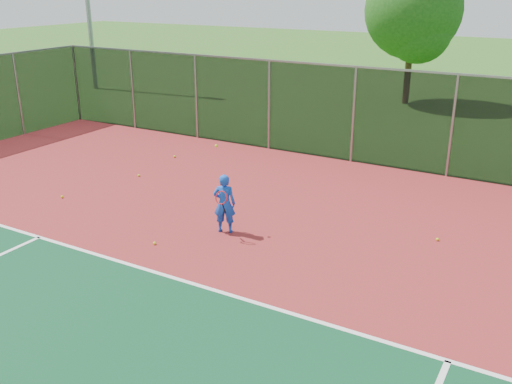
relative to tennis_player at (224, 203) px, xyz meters
The scene contains 9 objects.
court_apron 4.93m from the tennis_player, 43.51° to the right, with size 30.00×20.00×0.02m, color maroon.
fence_back 7.57m from the tennis_player, 61.92° to the left, with size 30.00×0.06×3.03m.
tennis_player is the anchor object (origin of this frame).
practice_ball_1 4.87m from the tennis_player, 154.60° to the left, with size 0.07×0.07×0.07m, color yellow.
practice_ball_2 1.79m from the tennis_player, 125.36° to the right, with size 0.07×0.07×0.07m, color yellow.
practice_ball_3 4.83m from the tennis_player, 23.76° to the left, with size 0.07×0.07×0.07m, color yellow.
practice_ball_7 5.00m from the tennis_player, behind, with size 0.07×0.07×0.07m, color yellow.
practice_ball_8 6.27m from the tennis_player, 138.08° to the left, with size 0.07×0.07×0.07m, color yellow.
tree_back_left 17.08m from the tennis_player, 91.72° to the left, with size 4.37×4.37×6.42m.
Camera 1 is at (3.05, -4.72, 5.44)m, focal length 40.00 mm.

